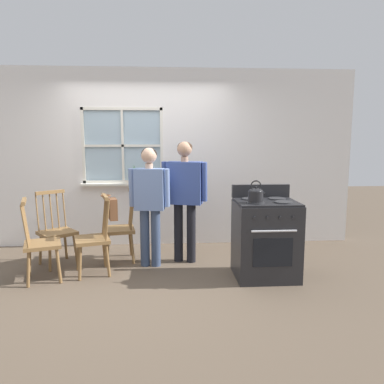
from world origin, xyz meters
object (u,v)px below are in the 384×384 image
object	(u,v)px
person_teen_center	(185,190)
kettle	(256,194)
person_elderly_left	(150,196)
stove	(265,238)
chair_by_window	(94,239)
potted_plant	(134,178)
handbag	(112,208)
chair_near_wall	(56,232)
chair_near_stove	(121,229)
chair_center_cluster	(40,244)

from	to	relation	value
person_teen_center	kettle	size ratio (longest dim) A/B	6.53
person_elderly_left	kettle	size ratio (longest dim) A/B	6.23
stove	kettle	xyz separation A→B (m)	(-0.16, -0.13, 0.55)
stove	kettle	size ratio (longest dim) A/B	4.39
chair_by_window	person_teen_center	bearing A→B (deg)	92.60
chair_by_window	potted_plant	xyz separation A→B (m)	(0.40, 1.20, 0.62)
handbag	potted_plant	bearing A→B (deg)	81.32
chair_near_wall	kettle	size ratio (longest dim) A/B	3.94
chair_by_window	stove	size ratio (longest dim) A/B	0.90
chair_near_stove	potted_plant	world-z (taller)	potted_plant
chair_near_stove	potted_plant	size ratio (longest dim) A/B	3.34
kettle	handbag	distance (m)	1.75
person_teen_center	handbag	bearing A→B (deg)	-145.46
person_elderly_left	potted_plant	size ratio (longest dim) A/B	5.27
chair_center_cluster	chair_near_wall	bearing A→B (deg)	-20.37
chair_near_stove	handbag	distance (m)	0.56
person_elderly_left	chair_center_cluster	bearing A→B (deg)	-154.99
chair_near_wall	stove	world-z (taller)	stove
person_elderly_left	chair_by_window	bearing A→B (deg)	-154.02
chair_near_wall	potted_plant	distance (m)	1.40
chair_center_cluster	person_teen_center	size ratio (longest dim) A/B	0.60
kettle	chair_near_wall	bearing A→B (deg)	163.29
stove	kettle	distance (m)	0.59
potted_plant	chair_center_cluster	bearing A→B (deg)	-125.44
chair_near_stove	person_teen_center	size ratio (longest dim) A/B	0.60
chair_by_window	person_elderly_left	bearing A→B (deg)	93.36
chair_by_window	handbag	bearing A→B (deg)	90.00
chair_by_window	stove	xyz separation A→B (m)	(2.06, -0.24, 0.04)
chair_by_window	person_elderly_left	size ratio (longest dim) A/B	0.63
person_teen_center	handbag	world-z (taller)	person_teen_center
chair_near_wall	chair_near_stove	distance (m)	0.83
person_elderly_left	person_teen_center	xyz separation A→B (m)	(0.46, 0.14, 0.05)
chair_near_wall	handbag	xyz separation A→B (m)	(0.78, -0.31, 0.36)
chair_by_window	potted_plant	world-z (taller)	potted_plant
chair_center_cluster	stove	world-z (taller)	stove
chair_center_cluster	handbag	xyz separation A→B (m)	(0.81, 0.24, 0.36)
chair_near_wall	potted_plant	size ratio (longest dim) A/B	3.34
person_teen_center	potted_plant	bearing A→B (deg)	147.26
person_elderly_left	handbag	bearing A→B (deg)	-152.39
chair_center_cluster	kettle	distance (m)	2.56
potted_plant	handbag	world-z (taller)	potted_plant
chair_near_stove	kettle	distance (m)	1.93
chair_by_window	chair_near_wall	xyz separation A→B (m)	(-0.55, 0.37, 0.00)
chair_near_wall	stove	distance (m)	2.69
person_teen_center	potted_plant	distance (m)	1.10
chair_near_wall	kettle	bearing A→B (deg)	-54.59
chair_center_cluster	potted_plant	bearing A→B (deg)	-53.05
chair_near_wall	chair_near_stove	world-z (taller)	same
person_teen_center	kettle	xyz separation A→B (m)	(0.77, -0.75, 0.04)
stove	kettle	world-z (taller)	kettle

